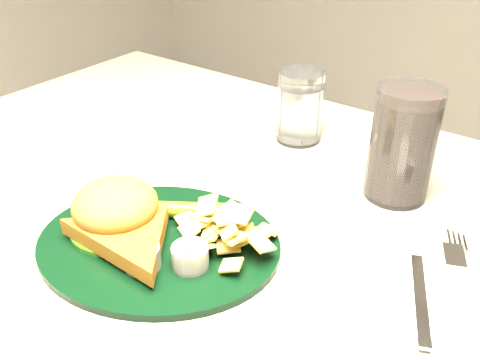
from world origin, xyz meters
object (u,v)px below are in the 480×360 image
object	(u,v)px
water_glass	(300,106)
cola_glass	(403,144)
fork_napkin	(424,292)
dinner_plate	(157,224)

from	to	relation	value
water_glass	cola_glass	distance (m)	0.21
fork_napkin	dinner_plate	bearing A→B (deg)	176.26
dinner_plate	fork_napkin	world-z (taller)	dinner_plate
cola_glass	fork_napkin	xyz separation A→B (m)	(0.10, -0.17, -0.07)
dinner_plate	water_glass	bearing A→B (deg)	69.27
dinner_plate	cola_glass	world-z (taller)	cola_glass
dinner_plate	cola_glass	bearing A→B (deg)	33.72
dinner_plate	water_glass	distance (m)	0.34
dinner_plate	cola_glass	xyz separation A→B (m)	(0.18, 0.27, 0.04)
cola_glass	fork_napkin	size ratio (longest dim) A/B	0.86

